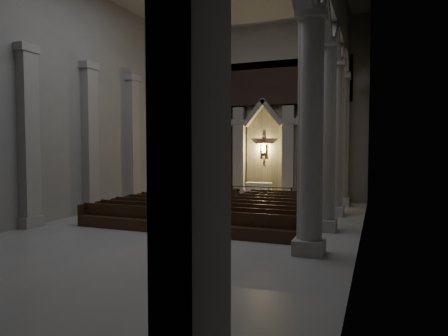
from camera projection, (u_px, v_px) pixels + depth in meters
The scene contains 11 objects.
room at pixel (192, 54), 17.21m from camera, with size 24.00×24.10×12.00m.
sanctuary_wall at pixel (263, 104), 28.01m from camera, with size 14.00×0.77×12.00m.
right_arcade at pixel (326, 44), 16.46m from camera, with size 1.00×24.00×12.00m.
left_pilasters at pixel (113, 141), 23.10m from camera, with size 0.60×13.00×8.03m.
sanctuary_step at pixel (259, 198), 27.48m from camera, with size 8.50×2.60×0.15m, color #A09D95.
altar at pixel (259, 189), 27.87m from camera, with size 1.85×0.74×0.94m.
altar_rail at pixel (254, 191), 26.29m from camera, with size 5.06×0.09×0.99m.
candle_stand_left at pixel (220, 195), 26.85m from camera, with size 0.21×0.21×1.24m.
candle_stand_right at pixel (307, 197), 25.11m from camera, with size 0.26×0.26×1.51m.
pews at pixel (217, 211), 20.28m from camera, with size 9.95×8.84×1.01m.
worshipper at pixel (238, 198), 23.35m from camera, with size 0.42×0.27×1.15m, color black.
Camera 1 is at (7.60, -15.77, 3.56)m, focal length 32.00 mm.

